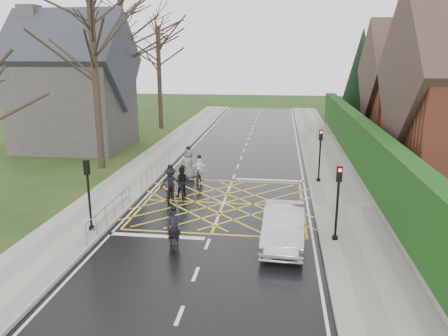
% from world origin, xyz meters
% --- Properties ---
extents(ground, '(120.00, 120.00, 0.00)m').
position_xyz_m(ground, '(0.00, 0.00, 0.00)').
color(ground, black).
rests_on(ground, ground).
extents(road, '(9.00, 80.00, 0.01)m').
position_xyz_m(road, '(0.00, 0.00, 0.01)').
color(road, black).
rests_on(road, ground).
extents(sidewalk_right, '(3.00, 80.00, 0.15)m').
position_xyz_m(sidewalk_right, '(6.00, 0.00, 0.07)').
color(sidewalk_right, gray).
rests_on(sidewalk_right, ground).
extents(sidewalk_left, '(3.00, 80.00, 0.15)m').
position_xyz_m(sidewalk_left, '(-6.00, 0.00, 0.07)').
color(sidewalk_left, gray).
rests_on(sidewalk_left, ground).
extents(stone_wall, '(0.50, 38.00, 0.70)m').
position_xyz_m(stone_wall, '(7.75, 6.00, 0.35)').
color(stone_wall, slate).
rests_on(stone_wall, ground).
extents(hedge, '(0.90, 38.00, 2.80)m').
position_xyz_m(hedge, '(7.75, 6.00, 2.10)').
color(hedge, '#143A0F').
rests_on(hedge, stone_wall).
extents(house_far, '(9.80, 8.80, 10.30)m').
position_xyz_m(house_far, '(14.75, 18.00, 4.36)').
color(house_far, brown).
rests_on(house_far, ground).
extents(conifer, '(4.60, 4.60, 10.00)m').
position_xyz_m(conifer, '(10.75, 26.00, 4.99)').
color(conifer, black).
rests_on(conifer, ground).
extents(church, '(8.80, 7.80, 11.00)m').
position_xyz_m(church, '(-13.54, 12.00, 4.93)').
color(church, '#2D2B28').
rests_on(church, ground).
extents(tree_near, '(9.24, 9.24, 11.44)m').
position_xyz_m(tree_near, '(-9.00, 6.00, 7.91)').
color(tree_near, black).
rests_on(tree_near, ground).
extents(tree_mid, '(10.08, 10.08, 12.48)m').
position_xyz_m(tree_mid, '(-10.00, 14.00, 8.63)').
color(tree_mid, black).
rests_on(tree_mid, ground).
extents(tree_far, '(8.40, 8.40, 10.40)m').
position_xyz_m(tree_far, '(-9.30, 22.00, 7.19)').
color(tree_far, black).
rests_on(tree_far, ground).
extents(railing_south, '(0.05, 5.04, 1.03)m').
position_xyz_m(railing_south, '(-4.65, -3.50, 0.78)').
color(railing_south, slate).
rests_on(railing_south, ground).
extents(railing_north, '(0.05, 6.04, 1.03)m').
position_xyz_m(railing_north, '(-4.65, 4.00, 0.79)').
color(railing_north, slate).
rests_on(railing_north, ground).
extents(traffic_light_ne, '(0.24, 0.31, 3.21)m').
position_xyz_m(traffic_light_ne, '(5.10, 4.20, 1.66)').
color(traffic_light_ne, black).
rests_on(traffic_light_ne, ground).
extents(traffic_light_se, '(0.24, 0.31, 3.21)m').
position_xyz_m(traffic_light_se, '(5.10, -4.20, 1.66)').
color(traffic_light_se, black).
rests_on(traffic_light_se, ground).
extents(traffic_light_sw, '(0.24, 0.31, 3.21)m').
position_xyz_m(traffic_light_sw, '(-5.10, -4.50, 1.66)').
color(traffic_light_sw, black).
rests_on(traffic_light_sw, ground).
extents(cyclist_rear, '(1.03, 1.85, 1.71)m').
position_xyz_m(cyclist_rear, '(-1.28, -5.39, 0.55)').
color(cyclist_rear, black).
rests_on(cyclist_rear, ground).
extents(cyclist_back, '(0.91, 1.86, 1.80)m').
position_xyz_m(cyclist_back, '(-2.25, 0.56, 0.68)').
color(cyclist_back, black).
rests_on(cyclist_back, ground).
extents(cyclist_mid, '(1.19, 2.01, 1.89)m').
position_xyz_m(cyclist_mid, '(-2.83, 0.24, 0.69)').
color(cyclist_mid, black).
rests_on(cyclist_mid, ground).
extents(cyclist_front, '(0.94, 1.75, 1.75)m').
position_xyz_m(cyclist_front, '(-1.84, 3.17, 0.64)').
color(cyclist_front, black).
rests_on(cyclist_front, ground).
extents(cyclist_lead, '(1.44, 2.22, 2.04)m').
position_xyz_m(cyclist_lead, '(-2.69, 4.14, 0.71)').
color(cyclist_lead, gold).
rests_on(cyclist_lead, ground).
extents(car, '(1.77, 4.64, 1.51)m').
position_xyz_m(car, '(3.02, -4.50, 0.75)').
color(car, '#ACAEB3').
rests_on(car, ground).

